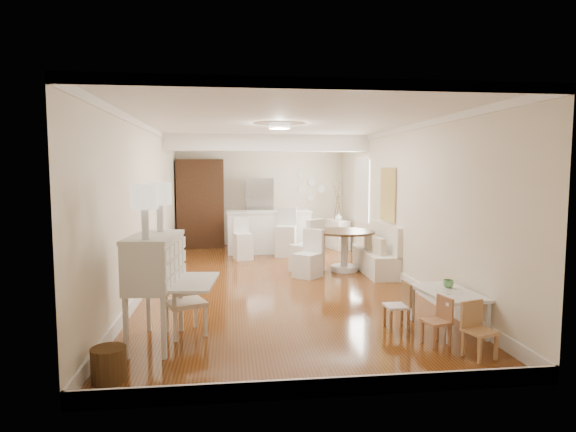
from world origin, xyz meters
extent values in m
plane|color=brown|center=(0.00, 0.00, 0.00)|extent=(9.00, 9.00, 0.00)
cube|color=white|center=(0.00, 0.00, 2.80)|extent=(4.50, 9.00, 0.04)
cube|color=silver|center=(0.00, 4.50, 1.40)|extent=(4.50, 0.04, 2.80)
cube|color=silver|center=(0.00, -4.50, 1.40)|extent=(4.50, 0.04, 2.80)
cube|color=silver|center=(-2.25, 0.00, 1.40)|extent=(0.04, 9.00, 2.80)
cube|color=silver|center=(2.25, 0.00, 1.40)|extent=(0.04, 9.00, 2.80)
cube|color=white|center=(0.00, 2.20, 2.62)|extent=(4.50, 0.45, 0.36)
cube|color=tan|center=(2.21, 0.50, 1.55)|extent=(0.04, 0.84, 1.04)
cube|color=white|center=(2.23, 2.40, 1.55)|extent=(0.04, 1.10, 1.40)
cylinder|color=#381E11|center=(-1.20, 4.48, 1.85)|extent=(0.30, 0.03, 0.30)
cylinder|color=white|center=(0.00, -0.50, 2.75)|extent=(0.36, 0.36, 0.08)
cube|color=silver|center=(-1.70, -2.95, 0.64)|extent=(1.10, 1.12, 1.29)
cube|color=silver|center=(-1.39, -2.65, 0.42)|extent=(0.62, 0.62, 0.83)
cylinder|color=#4F3218|center=(-2.00, -3.92, 0.17)|extent=(0.42, 0.42, 0.33)
cube|color=white|center=(1.90, -2.89, 0.25)|extent=(0.70, 1.07, 0.51)
cube|color=#B27951|center=(1.54, -3.36, 0.29)|extent=(0.34, 0.34, 0.57)
cube|color=olive|center=(1.27, -2.76, 0.30)|extent=(0.30, 0.30, 0.61)
cube|color=tan|center=(1.84, -3.80, 0.31)|extent=(0.37, 0.37, 0.61)
cube|color=silver|center=(1.99, 0.50, 0.49)|extent=(0.52, 1.60, 0.98)
cylinder|color=#3F2914|center=(1.44, 0.79, 0.41)|extent=(1.40, 1.40, 0.81)
cube|color=silver|center=(0.61, 0.32, 0.45)|extent=(0.62, 0.62, 0.90)
cube|color=silver|center=(0.69, 0.87, 0.53)|extent=(0.73, 0.73, 1.06)
cube|color=white|center=(0.10, 3.10, 0.52)|extent=(2.05, 0.65, 1.03)
cube|color=silver|center=(-0.55, 2.28, 0.47)|extent=(0.46, 0.46, 0.94)
cube|color=silver|center=(0.45, 2.56, 0.57)|extent=(0.55, 0.55, 1.15)
cube|color=#381E11|center=(-1.60, 4.18, 1.15)|extent=(1.20, 0.60, 2.30)
imported|color=silver|center=(0.30, 4.15, 0.90)|extent=(0.75, 0.65, 1.80)
cube|color=silver|center=(1.90, 3.50, 0.37)|extent=(0.54, 0.84, 0.75)
imported|color=#63A964|center=(1.97, -2.73, 0.56)|extent=(0.18, 0.18, 0.11)
imported|color=white|center=(1.92, 3.46, 0.84)|extent=(0.22, 0.22, 0.18)
camera|label=1|loc=(-0.81, -8.55, 2.03)|focal=30.00mm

